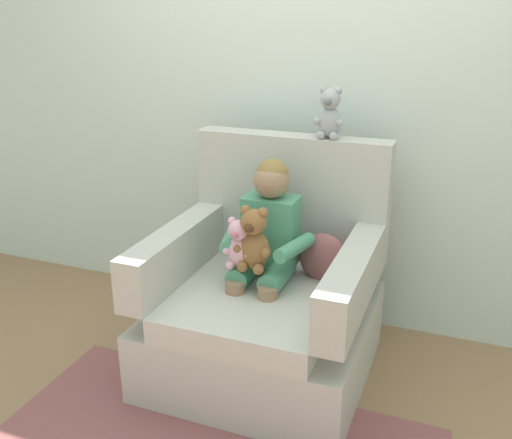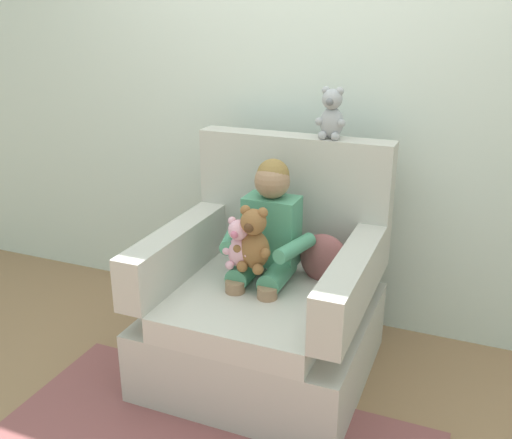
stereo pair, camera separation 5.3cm
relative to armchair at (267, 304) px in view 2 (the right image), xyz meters
The scene contains 8 objects.
ground_plane 0.35m from the armchair, 90.00° to the right, with size 8.00×8.00×0.00m, color #936D4C.
back_wall 1.16m from the armchair, 90.00° to the left, with size 6.00×0.10×2.60m, color silver.
armchair is the anchor object (origin of this frame).
seated_child 0.34m from the armchair, 117.83° to the left, with size 0.45×0.39×0.82m.
plush_brown 0.39m from the armchair, 102.25° to the right, with size 0.18×0.15×0.31m.
plush_pink 0.38m from the armchair, 128.64° to the right, with size 0.15×0.12×0.25m.
plush_grey_on_backrest 0.97m from the armchair, 62.74° to the left, with size 0.15×0.12×0.25m.
throw_pillow 0.36m from the armchair, 28.75° to the left, with size 0.26×0.12×0.26m, color #8C4C4C.
Camera 2 is at (0.91, -2.29, 1.72)m, focal length 40.34 mm.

